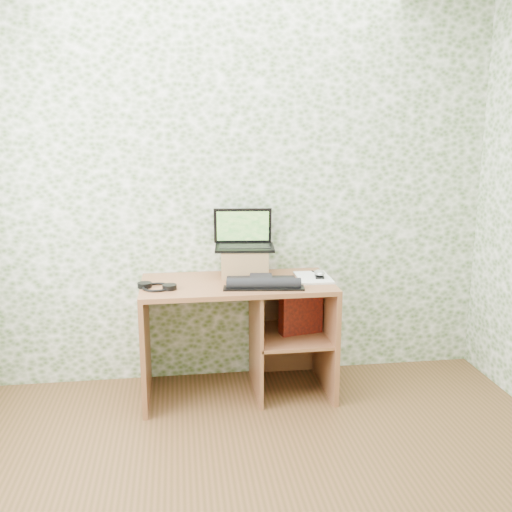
{
  "coord_description": "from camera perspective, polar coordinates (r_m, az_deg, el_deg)",
  "views": [
    {
      "loc": [
        -0.36,
        -2.01,
        1.7
      ],
      "look_at": [
        0.11,
        1.39,
        0.93
      ],
      "focal_mm": 40.0,
      "sensor_mm": 36.0,
      "label": 1
    }
  ],
  "objects": [
    {
      "name": "riser",
      "position": [
        3.72,
        -1.14,
        -0.65
      ],
      "size": [
        0.32,
        0.28,
        0.18
      ],
      "primitive_type": "cube",
      "rotation": [
        0.0,
        0.0,
        -0.1
      ],
      "color": "#9D7C46",
      "rests_on": "desk"
    },
    {
      "name": "desk",
      "position": [
        3.71,
        -0.73,
        -6.46
      ],
      "size": [
        1.2,
        0.6,
        0.75
      ],
      "color": "brown",
      "rests_on": "floor"
    },
    {
      "name": "mouse",
      "position": [
        3.67,
        6.37,
        -1.86
      ],
      "size": [
        0.08,
        0.11,
        0.04
      ],
      "primitive_type": "ellipsoid",
      "rotation": [
        0.0,
        0.0,
        -0.17
      ],
      "color": "#B8B8BA",
      "rests_on": "notepad"
    },
    {
      "name": "pen",
      "position": [
        3.76,
        6.16,
        -1.72
      ],
      "size": [
        0.05,
        0.13,
        0.01
      ],
      "primitive_type": "cylinder",
      "rotation": [
        1.57,
        0.0,
        0.32
      ],
      "color": "black",
      "rests_on": "notepad"
    },
    {
      "name": "red_box",
      "position": [
        3.72,
        4.5,
        -5.26
      ],
      "size": [
        0.29,
        0.15,
        0.33
      ],
      "primitive_type": "cube",
      "rotation": [
        0.0,
        0.0,
        0.22
      ],
      "color": "maroon",
      "rests_on": "desk"
    },
    {
      "name": "headphones",
      "position": [
        3.5,
        -9.87,
        -3.04
      ],
      "size": [
        0.24,
        0.24,
        0.03
      ],
      "rotation": [
        0.0,
        0.0,
        -0.41
      ],
      "color": "black",
      "rests_on": "desk"
    },
    {
      "name": "laptop",
      "position": [
        3.73,
        -1.22,
        1.74
      ],
      "size": [
        0.4,
        0.3,
        0.25
      ],
      "rotation": [
        0.0,
        0.0,
        -0.1
      ],
      "color": "black",
      "rests_on": "riser"
    },
    {
      "name": "wall_back",
      "position": [
        3.8,
        -2.48,
        6.66
      ],
      "size": [
        3.5,
        0.0,
        3.5
      ],
      "primitive_type": "plane",
      "rotation": [
        1.57,
        0.0,
        0.0
      ],
      "color": "white",
      "rests_on": "ground"
    },
    {
      "name": "keyboard",
      "position": [
        3.5,
        0.63,
        -2.66
      ],
      "size": [
        0.5,
        0.3,
        0.07
      ],
      "rotation": [
        0.0,
        0.0,
        -0.12
      ],
      "color": "black",
      "rests_on": "desk"
    },
    {
      "name": "notepad",
      "position": [
        3.69,
        5.77,
        -2.17
      ],
      "size": [
        0.21,
        0.3,
        0.01
      ],
      "primitive_type": "cube",
      "rotation": [
        0.0,
        0.0,
        -0.02
      ],
      "color": "silver",
      "rests_on": "desk"
    }
  ]
}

